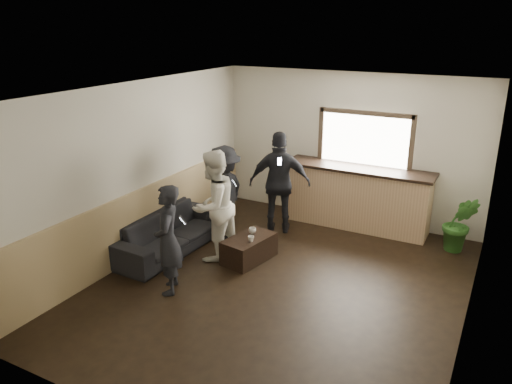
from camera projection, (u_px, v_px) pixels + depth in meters
The scene contains 12 objects.
ground at pixel (279, 285), 7.28m from camera, with size 5.00×6.00×0.01m, color black.
room_shell at pixel (234, 182), 7.12m from camera, with size 5.01×6.01×2.80m.
bar_counter at pixel (357, 193), 9.18m from camera, with size 2.70×0.68×2.13m.
sofa at pixel (169, 232), 8.31m from camera, with size 2.21×0.86×0.64m, color black.
coffee_table at pixel (249, 249), 7.99m from camera, with size 0.49×0.89×0.40m, color black.
cup_a at pixel (252, 231), 8.06m from camera, with size 0.12×0.12×0.09m, color silver.
cup_b at pixel (251, 239), 7.76m from camera, with size 0.10×0.10×0.09m, color silver.
potted_plant at pixel (460, 224), 8.21m from camera, with size 0.54×0.43×0.98m, color #2D6623.
person_a at pixel (168, 240), 6.89m from camera, with size 0.62×0.69×1.58m.
person_b at pixel (213, 206), 7.86m from camera, with size 0.77×0.94×1.79m.
person_c at pixel (224, 194), 8.57m from camera, with size 0.71×1.13×1.68m.
person_d at pixel (280, 183), 8.85m from camera, with size 1.18×0.84×1.85m.
Camera 1 is at (2.72, -5.84, 3.67)m, focal length 35.00 mm.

